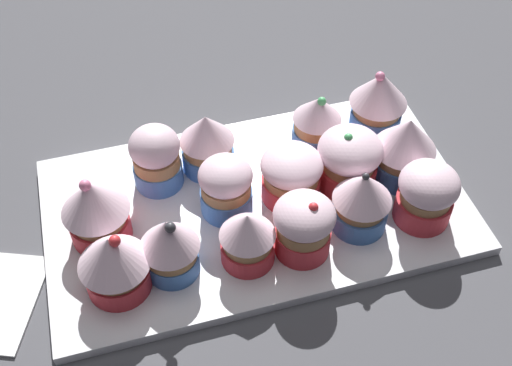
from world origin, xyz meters
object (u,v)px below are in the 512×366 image
object	(u,v)px
cupcake_8	(292,177)
cupcake_10	(405,148)
cupcake_13	(317,122)
baking_tray	(256,206)
cupcake_12	(207,142)
cupcake_5	(427,194)
cupcake_11	(156,157)
cupcake_9	(350,161)
cupcake_3	(304,226)
cupcake_7	(226,188)
cupcake_1	(170,245)
cupcake_0	(114,262)
cupcake_14	(378,101)
cupcake_2	(248,237)
cupcake_6	(96,210)
cupcake_4	(362,200)

from	to	relation	value
cupcake_8	cupcake_10	distance (cm)	12.27
cupcake_13	baking_tray	bearing A→B (deg)	-143.73
cupcake_12	cupcake_13	size ratio (longest dim) A/B	1.02
cupcake_5	cupcake_8	bearing A→B (deg)	152.90
cupcake_10	cupcake_11	world-z (taller)	cupcake_10
cupcake_9	cupcake_3	bearing A→B (deg)	-137.72
cupcake_11	cupcake_13	size ratio (longest dim) A/B	1.05
cupcake_7	cupcake_11	distance (cm)	8.42
cupcake_1	cupcake_5	bearing A→B (deg)	-1.31
cupcake_0	cupcake_14	world-z (taller)	cupcake_14
cupcake_8	cupcake_13	distance (cm)	8.46
cupcake_1	cupcake_2	xyz separation A→B (cm)	(7.25, -0.73, -0.46)
cupcake_13	cupcake_1	bearing A→B (deg)	-146.66
cupcake_3	cupcake_9	distance (cm)	9.94
cupcake_8	cupcake_11	world-z (taller)	cupcake_11
cupcake_8	cupcake_10	world-z (taller)	cupcake_10
cupcake_6	cupcake_12	distance (cm)	14.11
cupcake_6	cupcake_4	bearing A→B (deg)	-12.38
cupcake_1	cupcake_0	bearing A→B (deg)	-175.14
cupcake_2	cupcake_13	world-z (taller)	cupcake_13
cupcake_0	cupcake_14	bearing A→B (deg)	23.08
baking_tray	cupcake_3	size ratio (longest dim) A/B	6.09
cupcake_2	cupcake_5	distance (cm)	18.51
cupcake_4	cupcake_13	world-z (taller)	cupcake_4
cupcake_5	cupcake_6	distance (cm)	32.44
cupcake_9	cupcake_4	bearing A→B (deg)	-99.32
cupcake_3	cupcake_4	bearing A→B (deg)	11.68
cupcake_6	cupcake_5	bearing A→B (deg)	-11.32
cupcake_3	cupcake_5	bearing A→B (deg)	2.21
cupcake_11	cupcake_12	size ratio (longest dim) A/B	1.03
cupcake_2	cupcake_6	size ratio (longest dim) A/B	0.79
cupcake_9	cupcake_14	world-z (taller)	cupcake_14
cupcake_8	cupcake_9	distance (cm)	6.31
cupcake_11	cupcake_1	bearing A→B (deg)	-93.84
cupcake_8	cupcake_12	distance (cm)	10.04
cupcake_3	cupcake_14	distance (cm)	19.54
cupcake_3	cupcake_12	distance (cm)	14.87
cupcake_11	cupcake_4	bearing A→B (deg)	-31.65
cupcake_14	cupcake_13	bearing A→B (deg)	-175.40
cupcake_0	cupcake_12	xyz separation A→B (cm)	(11.60, 12.83, -0.06)
cupcake_0	cupcake_11	xyz separation A→B (cm)	(5.96, 12.02, -0.01)
cupcake_1	cupcake_11	bearing A→B (deg)	86.16
cupcake_5	cupcake_10	size ratio (longest dim) A/B	0.85
cupcake_11	cupcake_14	xyz separation A→B (cm)	(25.48, 1.38, 0.49)
cupcake_1	cupcake_2	bearing A→B (deg)	-5.76
cupcake_5	cupcake_9	world-z (taller)	cupcake_9
cupcake_4	cupcake_14	bearing A→B (deg)	60.85
cupcake_2	cupcake_8	bearing A→B (deg)	44.05
cupcake_1	cupcake_5	distance (cm)	25.77
cupcake_8	cupcake_14	world-z (taller)	cupcake_14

